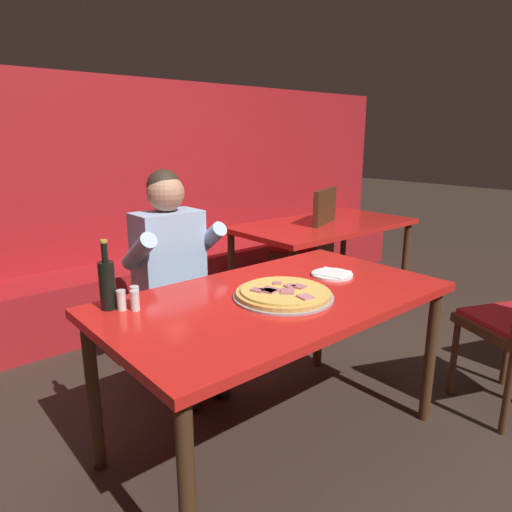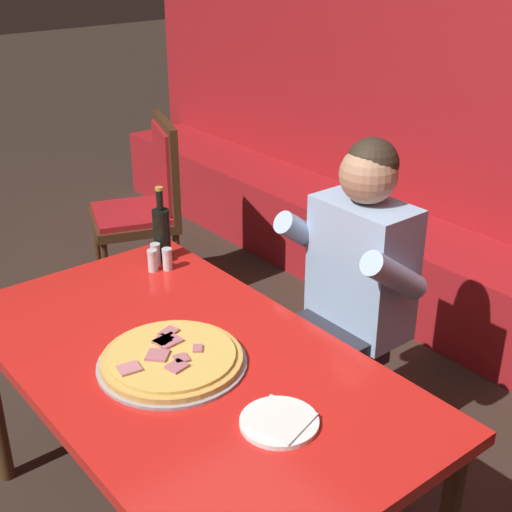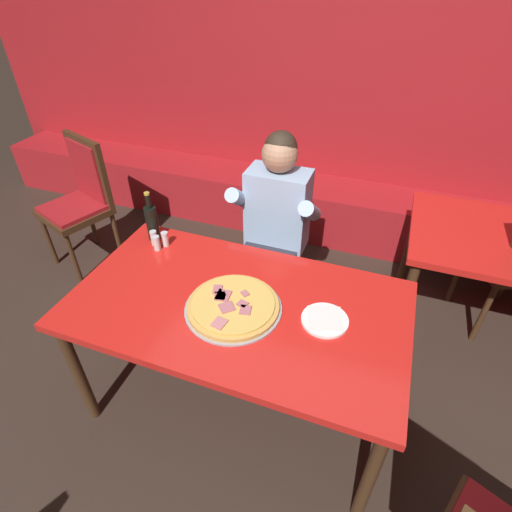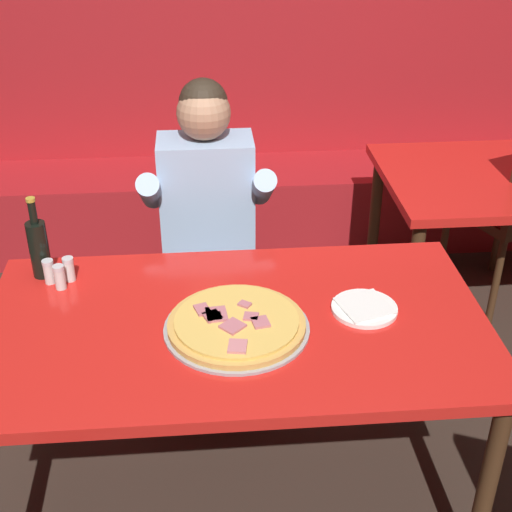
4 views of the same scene
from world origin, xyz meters
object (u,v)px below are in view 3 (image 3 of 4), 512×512
(shaker_black_pepper, at_px, (154,238))
(diner_seated_blue_shirt, at_px, (273,227))
(beer_bottle, at_px, (152,222))
(shaker_parmesan, at_px, (157,244))
(plate_white_paper, at_px, (325,320))
(dining_chair_far_left, at_px, (81,196))
(pizza, at_px, (232,306))
(shaker_oregano, at_px, (165,240))
(main_dining_table, at_px, (238,313))

(shaker_black_pepper, distance_m, diner_seated_blue_shirt, 0.73)
(beer_bottle, xyz_separation_m, shaker_parmesan, (0.07, -0.09, -0.07))
(plate_white_paper, height_order, shaker_black_pepper, shaker_black_pepper)
(plate_white_paper, relative_size, diner_seated_blue_shirt, 0.16)
(dining_chair_far_left, bearing_deg, shaker_black_pepper, -28.62)
(dining_chair_far_left, bearing_deg, pizza, -28.31)
(plate_white_paper, height_order, shaker_oregano, shaker_oregano)
(beer_bottle, distance_m, dining_chair_far_left, 1.16)
(dining_chair_far_left, bearing_deg, plate_white_paper, -21.63)
(shaker_oregano, height_order, shaker_parmesan, same)
(diner_seated_blue_shirt, bearing_deg, beer_bottle, -143.39)
(shaker_oregano, distance_m, shaker_parmesan, 0.05)
(main_dining_table, xyz_separation_m, dining_chair_far_left, (-1.64, 0.83, -0.10))
(pizza, height_order, shaker_parmesan, shaker_parmesan)
(main_dining_table, distance_m, diner_seated_blue_shirt, 0.75)
(shaker_oregano, distance_m, dining_chair_far_left, 1.24)
(plate_white_paper, height_order, dining_chair_far_left, dining_chair_far_left)
(beer_bottle, height_order, shaker_black_pepper, beer_bottle)
(beer_bottle, height_order, shaker_oregano, beer_bottle)
(pizza, relative_size, diner_seated_blue_shirt, 0.35)
(shaker_black_pepper, bearing_deg, main_dining_table, -24.15)
(main_dining_table, relative_size, dining_chair_far_left, 1.55)
(beer_bottle, xyz_separation_m, shaker_oregano, (0.10, -0.04, -0.07))
(diner_seated_blue_shirt, bearing_deg, plate_white_paper, -56.68)
(beer_bottle, distance_m, diner_seated_blue_shirt, 0.73)
(shaker_black_pepper, distance_m, shaker_parmesan, 0.06)
(shaker_black_pepper, relative_size, shaker_oregano, 1.00)
(main_dining_table, height_order, pizza, pizza)
(plate_white_paper, relative_size, beer_bottle, 0.72)
(pizza, height_order, beer_bottle, beer_bottle)
(pizza, distance_m, plate_white_paper, 0.42)
(pizza, xyz_separation_m, diner_seated_blue_shirt, (-0.07, 0.80, -0.07))
(main_dining_table, bearing_deg, shaker_oregano, 152.45)
(plate_white_paper, xyz_separation_m, shaker_parmesan, (-0.98, 0.21, 0.03))
(beer_bottle, distance_m, shaker_oregano, 0.13)
(shaker_oregano, bearing_deg, plate_white_paper, -15.31)
(pizza, relative_size, beer_bottle, 1.53)
(dining_chair_far_left, bearing_deg, beer_bottle, -27.10)
(pizza, xyz_separation_m, plate_white_paper, (0.41, 0.07, -0.01))
(shaker_black_pepper, height_order, dining_chair_far_left, dining_chair_far_left)
(shaker_black_pepper, distance_m, dining_chair_far_left, 1.19)
(main_dining_table, xyz_separation_m, plate_white_paper, (0.41, 0.02, 0.08))
(main_dining_table, xyz_separation_m, pizza, (-0.00, -0.05, 0.09))
(shaker_black_pepper, bearing_deg, shaker_parmesan, -43.19)
(diner_seated_blue_shirt, bearing_deg, shaker_black_pepper, -138.55)
(beer_bottle, bearing_deg, pizza, -30.14)
(beer_bottle, height_order, diner_seated_blue_shirt, diner_seated_blue_shirt)
(shaker_parmesan, bearing_deg, shaker_oregano, 64.65)
(plate_white_paper, xyz_separation_m, shaker_black_pepper, (-1.02, 0.25, 0.03))
(plate_white_paper, xyz_separation_m, diner_seated_blue_shirt, (-0.48, 0.73, -0.06))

